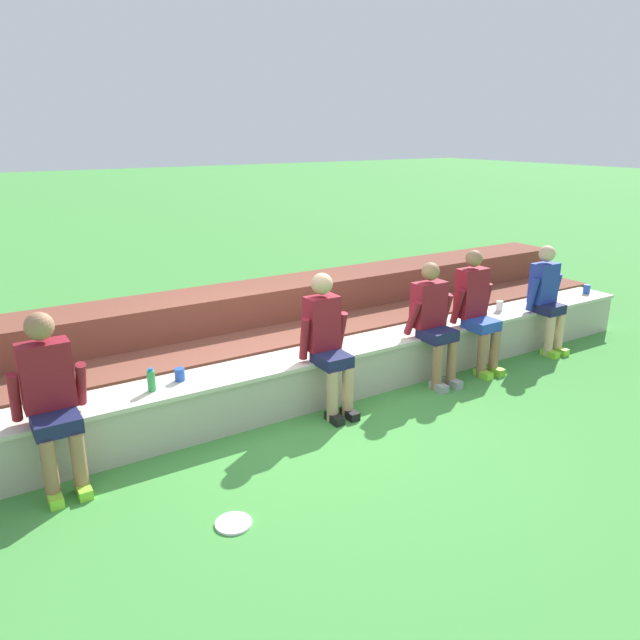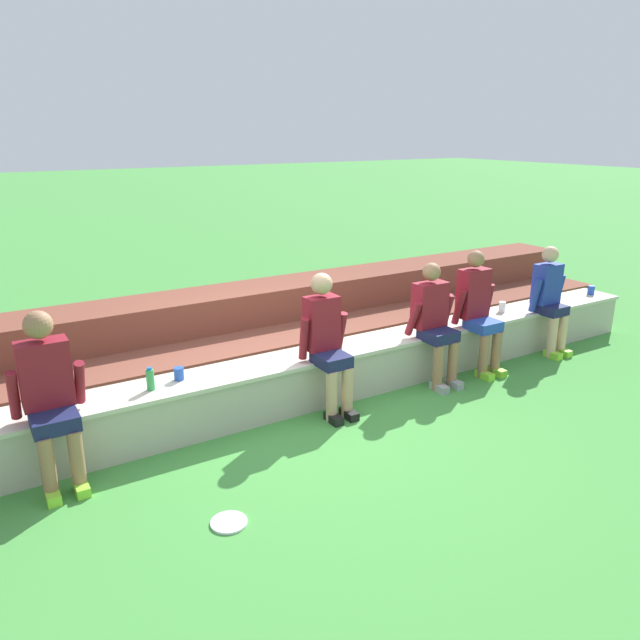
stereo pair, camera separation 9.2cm
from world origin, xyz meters
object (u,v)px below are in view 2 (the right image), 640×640
at_px(water_bottle_mid_left, 150,379).
at_px(person_left_of_center, 49,394).
at_px(person_right_of_center, 435,320).
at_px(person_far_right, 478,309).
at_px(water_bottle_near_left, 548,293).
at_px(person_rightmost_edge, 550,297).
at_px(plastic_cup_left_end, 591,290).
at_px(frisbee, 229,522).
at_px(person_center, 327,340).
at_px(plastic_cup_middle, 179,374).
at_px(plastic_cup_right_end, 502,307).

bearing_deg(water_bottle_mid_left, person_left_of_center, -166.03).
height_order(person_right_of_center, person_far_right, person_far_right).
distance_m(person_right_of_center, water_bottle_near_left, 2.28).
bearing_deg(person_left_of_center, person_rightmost_edge, -0.42).
bearing_deg(plastic_cup_left_end, water_bottle_near_left, 175.55).
bearing_deg(water_bottle_mid_left, person_rightmost_edge, -2.90).
height_order(person_left_of_center, water_bottle_near_left, person_left_of_center).
bearing_deg(person_right_of_center, person_rightmost_edge, -0.62).
height_order(person_left_of_center, plastic_cup_left_end, person_left_of_center).
bearing_deg(frisbee, person_far_right, 18.70).
height_order(person_center, frisbee, person_center).
height_order(person_left_of_center, person_right_of_center, person_left_of_center).
bearing_deg(plastic_cup_left_end, person_left_of_center, -178.07).
relative_size(person_left_of_center, plastic_cup_middle, 11.86).
bearing_deg(frisbee, plastic_cup_right_end, 19.27).
distance_m(person_center, person_right_of_center, 1.38).
bearing_deg(person_left_of_center, frisbee, -53.12).
relative_size(person_center, water_bottle_near_left, 5.28).
distance_m(person_left_of_center, plastic_cup_right_end, 5.28).
bearing_deg(person_center, person_left_of_center, 179.48).
bearing_deg(water_bottle_mid_left, person_right_of_center, -4.28).
relative_size(person_far_right, water_bottle_mid_left, 6.65).
xyz_separation_m(water_bottle_mid_left, plastic_cup_right_end, (4.44, 0.08, -0.03)).
bearing_deg(plastic_cup_left_end, plastic_cup_middle, 179.40).
height_order(person_left_of_center, plastic_cup_middle, person_left_of_center).
relative_size(person_right_of_center, frisbee, 5.03).
relative_size(person_left_of_center, person_far_right, 1.00).
height_order(person_right_of_center, frisbee, person_right_of_center).
height_order(water_bottle_near_left, plastic_cup_middle, water_bottle_near_left).
bearing_deg(person_right_of_center, person_center, -179.94).
distance_m(water_bottle_mid_left, frisbee, 1.56).
xyz_separation_m(person_center, frisbee, (-1.58, -1.21, -0.73)).
distance_m(plastic_cup_right_end, plastic_cup_left_end, 1.68).
bearing_deg(person_right_of_center, plastic_cup_left_end, 4.76).
height_order(person_rightmost_edge, water_bottle_mid_left, person_rightmost_edge).
relative_size(person_far_right, person_rightmost_edge, 1.04).
bearing_deg(person_right_of_center, person_far_right, 1.54).
xyz_separation_m(water_bottle_near_left, plastic_cup_middle, (-5.02, -0.00, -0.07)).
bearing_deg(person_right_of_center, plastic_cup_right_end, 12.59).
xyz_separation_m(person_right_of_center, water_bottle_mid_left, (-3.05, 0.23, -0.10)).
relative_size(person_center, water_bottle_mid_left, 6.62).
relative_size(person_far_right, plastic_cup_left_end, 11.26).
height_order(water_bottle_near_left, frisbee, water_bottle_near_left).
relative_size(person_right_of_center, person_far_right, 0.96).
bearing_deg(person_center, water_bottle_near_left, 5.05).
bearing_deg(person_rightmost_edge, water_bottle_near_left, 40.76).
relative_size(person_center, frisbee, 5.23).
xyz_separation_m(person_right_of_center, plastic_cup_left_end, (3.07, 0.26, -0.14)).
relative_size(plastic_cup_middle, frisbee, 0.44).
bearing_deg(plastic_cup_middle, person_far_right, -4.97).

